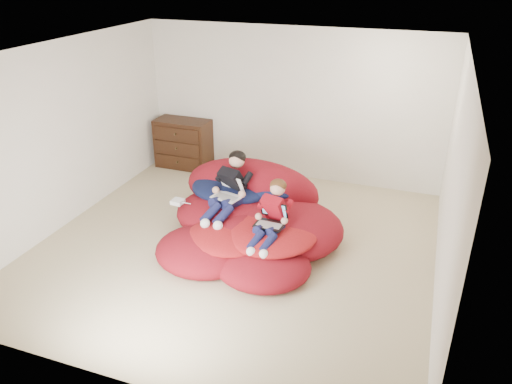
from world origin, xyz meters
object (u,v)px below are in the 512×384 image
Objects in this scene: laptop_white at (229,191)px; older_boy at (230,185)px; beanbag_pile at (250,219)px; dresser at (183,144)px; younger_boy at (272,213)px; laptop_black at (271,218)px.

older_boy is at bearing 90.00° from laptop_white.
older_boy is at bearing 168.65° from beanbag_pile.
dresser is 2.54m from older_boy.
older_boy reaches higher than laptop_white.
laptop_white is (-0.73, 0.38, 0.01)m from younger_boy.
younger_boy is (0.73, -0.43, -0.08)m from older_boy.
laptop_black is (0.43, -0.40, 0.30)m from beanbag_pile.
laptop_white is at bearing -48.93° from dresser.
older_boy is 1.16× the size of younger_boy.
older_boy is 0.08m from laptop_white.
younger_boy reaches higher than laptop_white.
younger_boy is (2.42, -2.31, 0.18)m from dresser.
beanbag_pile reaches higher than laptop_black.
dresser is 2.61× the size of laptop_black.
beanbag_pile is at bearing -1.55° from laptop_white.
laptop_white is (0.00, -0.05, -0.06)m from older_boy.
younger_boy reaches higher than laptop_black.
dresser is at bearing 136.33° from younger_boy.
younger_boy is at bearing -27.10° from laptop_white.
younger_boy is at bearing 90.00° from laptop_black.
dresser is 2.14× the size of laptop_white.
older_boy is 0.85m from younger_boy.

